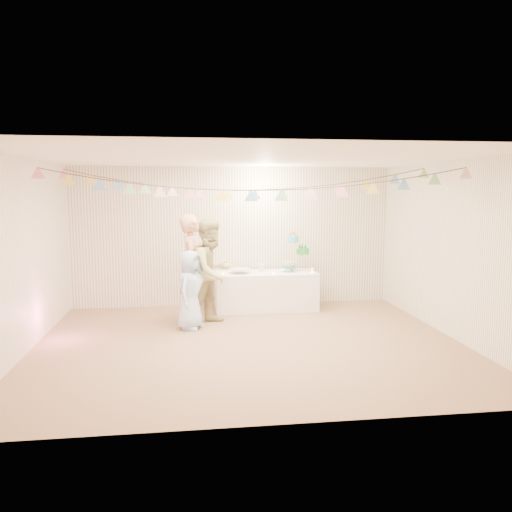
{
  "coord_description": "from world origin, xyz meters",
  "views": [
    {
      "loc": [
        -0.81,
        -6.82,
        2.16
      ],
      "look_at": [
        0.2,
        0.8,
        1.15
      ],
      "focal_mm": 35.0,
      "sensor_mm": 36.0,
      "label": 1
    }
  ],
  "objects": [
    {
      "name": "cake_stand",
      "position": [
        1.09,
        2.08,
        1.08
      ],
      "size": [
        0.6,
        0.35,
        0.67
      ],
      "primitive_type": null,
      "color": "silver",
      "rests_on": "table"
    },
    {
      "name": "tealight_4",
      "position": [
        1.36,
        1.85,
        0.7
      ],
      "size": [
        0.04,
        0.04,
        0.03
      ],
      "primitive_type": "cylinder",
      "color": "#FFD88C",
      "rests_on": "table"
    },
    {
      "name": "tealight_2",
      "position": [
        0.64,
        1.81,
        0.7
      ],
      "size": [
        0.04,
        0.04,
        0.03
      ],
      "primitive_type": "cylinder",
      "color": "#FFD88C",
      "rests_on": "table"
    },
    {
      "name": "person_child",
      "position": [
        -0.82,
        0.91,
        0.62
      ],
      "size": [
        0.62,
        0.72,
        1.24
      ],
      "primitive_type": "imported",
      "rotation": [
        0.0,
        0.0,
        1.12
      ],
      "color": "#B2D0FD",
      "rests_on": "floor"
    },
    {
      "name": "floor",
      "position": [
        0.0,
        0.0,
        0.0
      ],
      "size": [
        6.0,
        6.0,
        0.0
      ],
      "primitive_type": "plane",
      "color": "#846147",
      "rests_on": "ground"
    },
    {
      "name": "person_adult_a",
      "position": [
        -0.77,
        1.45,
        0.89
      ],
      "size": [
        0.48,
        0.68,
        1.78
      ],
      "primitive_type": "imported",
      "rotation": [
        0.0,
        0.0,
        1.48
      ],
      "color": "tan",
      "rests_on": "floor"
    },
    {
      "name": "tealight_5",
      "position": [
        1.44,
        2.18,
        0.7
      ],
      "size": [
        0.04,
        0.04,
        0.03
      ],
      "primitive_type": "cylinder",
      "color": "#FFD88C",
      "rests_on": "table"
    },
    {
      "name": "back_wall",
      "position": [
        0.0,
        2.5,
        1.3
      ],
      "size": [
        6.0,
        6.0,
        0.0
      ],
      "primitive_type": "plane",
      "color": "white",
      "rests_on": "ground"
    },
    {
      "name": "front_wall",
      "position": [
        0.0,
        -2.5,
        1.3
      ],
      "size": [
        6.0,
        6.0,
        0.0
      ],
      "primitive_type": "plane",
      "color": "white",
      "rests_on": "ground"
    },
    {
      "name": "tealight_0",
      "position": [
        -0.26,
        1.88,
        0.7
      ],
      "size": [
        0.04,
        0.04,
        0.03
      ],
      "primitive_type": "cylinder",
      "color": "#FFD88C",
      "rests_on": "table"
    },
    {
      "name": "cake_middle",
      "position": [
        1.27,
        2.17,
        1.11
      ],
      "size": [
        0.27,
        0.27,
        0.22
      ],
      "primitive_type": null,
      "color": "green",
      "rests_on": "cake_stand"
    },
    {
      "name": "posy",
      "position": [
        0.47,
        2.08,
        0.83
      ],
      "size": [
        0.14,
        0.14,
        0.16
      ],
      "primitive_type": null,
      "color": "white",
      "rests_on": "table"
    },
    {
      "name": "tealight_3",
      "position": [
        0.89,
        2.25,
        0.7
      ],
      "size": [
        0.04,
        0.04,
        0.03
      ],
      "primitive_type": "cylinder",
      "color": "#FFD88C",
      "rests_on": "table"
    },
    {
      "name": "bunting_back",
      "position": [
        0.0,
        1.1,
        2.35
      ],
      "size": [
        5.6,
        1.1,
        0.4
      ],
      "primitive_type": null,
      "color": "pink",
      "rests_on": "ceiling"
    },
    {
      "name": "platter",
      "position": [
        0.07,
        1.98,
        0.76
      ],
      "size": [
        0.38,
        0.38,
        0.02
      ],
      "primitive_type": "cylinder",
      "color": "white",
      "rests_on": "table"
    },
    {
      "name": "person_adult_b",
      "position": [
        -0.48,
        1.14,
        0.86
      ],
      "size": [
        1.05,
        1.06,
        1.72
      ],
      "primitive_type": "imported",
      "rotation": [
        0.0,
        0.0,
        0.82
      ],
      "color": "tan",
      "rests_on": "floor"
    },
    {
      "name": "cake_bottom",
      "position": [
        0.94,
        2.02,
        0.84
      ],
      "size": [
        0.31,
        0.31,
        0.15
      ],
      "primitive_type": null,
      "color": "teal",
      "rests_on": "cake_stand"
    },
    {
      "name": "table",
      "position": [
        0.54,
        2.03,
        0.34
      ],
      "size": [
        1.83,
        0.73,
        0.69
      ],
      "primitive_type": "cube",
      "color": "white",
      "rests_on": "floor"
    },
    {
      "name": "cake_top_tier",
      "position": [
        1.03,
        2.05,
        1.38
      ],
      "size": [
        0.25,
        0.25,
        0.19
      ],
      "primitive_type": null,
      "color": "#43B4D5",
      "rests_on": "cake_stand"
    },
    {
      "name": "right_wall",
      "position": [
        3.0,
        0.0,
        1.3
      ],
      "size": [
        5.0,
        5.0,
        0.0
      ],
      "primitive_type": "plane",
      "color": "white",
      "rests_on": "ground"
    },
    {
      "name": "bunting_front",
      "position": [
        0.0,
        -0.2,
        2.32
      ],
      "size": [
        5.6,
        0.9,
        0.36
      ],
      "primitive_type": null,
      "color": "#72A5E5",
      "rests_on": "ceiling"
    },
    {
      "name": "ceiling",
      "position": [
        0.0,
        0.0,
        2.6
      ],
      "size": [
        6.0,
        6.0,
        0.0
      ],
      "primitive_type": "plane",
      "color": "white",
      "rests_on": "ground"
    },
    {
      "name": "left_wall",
      "position": [
        -3.0,
        0.0,
        1.3
      ],
      "size": [
        5.0,
        5.0,
        0.0
      ],
      "primitive_type": "plane",
      "color": "white",
      "rests_on": "ground"
    },
    {
      "name": "tealight_1",
      "position": [
        0.19,
        2.21,
        0.7
      ],
      "size": [
        0.04,
        0.04,
        0.03
      ],
      "primitive_type": "cylinder",
      "color": "#FFD88C",
      "rests_on": "table"
    }
  ]
}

